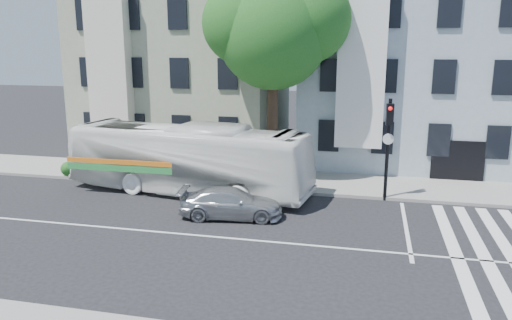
% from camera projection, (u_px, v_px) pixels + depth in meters
% --- Properties ---
extents(ground, '(120.00, 120.00, 0.00)m').
position_uv_depth(ground, '(227.00, 238.00, 18.39)').
color(ground, black).
rests_on(ground, ground).
extents(sidewalk_far, '(80.00, 4.00, 0.15)m').
position_uv_depth(sidewalk_far, '(270.00, 180.00, 25.96)').
color(sidewalk_far, gray).
rests_on(sidewalk_far, ground).
extents(building_left, '(12.00, 10.00, 11.00)m').
position_uv_depth(building_left, '(188.00, 67.00, 32.91)').
color(building_left, gray).
rests_on(building_left, ground).
extents(building_right, '(12.00, 10.00, 11.00)m').
position_uv_depth(building_right, '(408.00, 70.00, 29.85)').
color(building_right, '#8F9DAA').
rests_on(building_right, ground).
extents(street_tree, '(7.30, 5.90, 11.10)m').
position_uv_depth(street_tree, '(275.00, 27.00, 24.89)').
color(street_tree, '#2D2116').
rests_on(street_tree, ground).
extents(bus, '(4.45, 12.21, 3.33)m').
position_uv_depth(bus, '(188.00, 159.00, 23.70)').
color(bus, white).
rests_on(bus, ground).
extents(sedan, '(2.30, 4.43, 1.23)m').
position_uv_depth(sedan, '(231.00, 203.00, 20.47)').
color(sedan, '#B3B6BB').
rests_on(sedan, ground).
extents(hedge, '(8.52, 2.22, 0.70)m').
position_uv_depth(hedge, '(141.00, 173.00, 25.66)').
color(hedge, '#255C1E').
rests_on(hedge, sidewalk_far).
extents(traffic_signal, '(0.49, 0.55, 4.65)m').
position_uv_depth(traffic_signal, '(388.00, 136.00, 22.09)').
color(traffic_signal, black).
rests_on(traffic_signal, ground).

